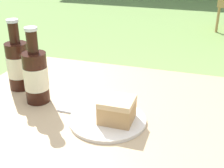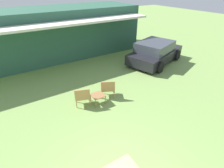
{
  "view_description": "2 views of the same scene",
  "coord_description": "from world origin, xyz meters",
  "px_view_note": "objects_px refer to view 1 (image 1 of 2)",
  "views": [
    {
      "loc": [
        0.29,
        -0.81,
        1.2
      ],
      "look_at": [
        0.0,
        0.1,
        0.75
      ],
      "focal_mm": 50.0,
      "sensor_mm": 36.0,
      "label": 1
    },
    {
      "loc": [
        -1.4,
        -1.87,
        4.46
      ],
      "look_at": [
        1.83,
        3.28,
        0.9
      ],
      "focal_mm": 28.0,
      "sensor_mm": 36.0,
      "label": 2
    }
  ],
  "objects_px": {
    "cola_bottle_near": "(36,75)",
    "cola_bottle_far": "(18,64)",
    "patio_table": "(103,128)",
    "cake_on_plate": "(113,114)"
  },
  "relations": [
    {
      "from": "patio_table",
      "to": "cola_bottle_near",
      "type": "bearing_deg",
      "value": 179.78
    },
    {
      "from": "cola_bottle_near",
      "to": "cola_bottle_far",
      "type": "height_order",
      "value": "same"
    },
    {
      "from": "patio_table",
      "to": "cake_on_plate",
      "type": "distance_m",
      "value": 0.12
    },
    {
      "from": "cola_bottle_near",
      "to": "patio_table",
      "type": "bearing_deg",
      "value": -0.22
    },
    {
      "from": "cake_on_plate",
      "to": "patio_table",
      "type": "bearing_deg",
      "value": 132.7
    },
    {
      "from": "cola_bottle_far",
      "to": "cola_bottle_near",
      "type": "bearing_deg",
      "value": -32.17
    },
    {
      "from": "patio_table",
      "to": "cola_bottle_far",
      "type": "xyz_separation_m",
      "value": [
        -0.34,
        0.07,
        0.16
      ]
    },
    {
      "from": "patio_table",
      "to": "cake_on_plate",
      "type": "xyz_separation_m",
      "value": [
        0.05,
        -0.05,
        0.09
      ]
    },
    {
      "from": "patio_table",
      "to": "cola_bottle_near",
      "type": "distance_m",
      "value": 0.28
    },
    {
      "from": "patio_table",
      "to": "cola_bottle_near",
      "type": "height_order",
      "value": "cola_bottle_near"
    }
  ]
}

